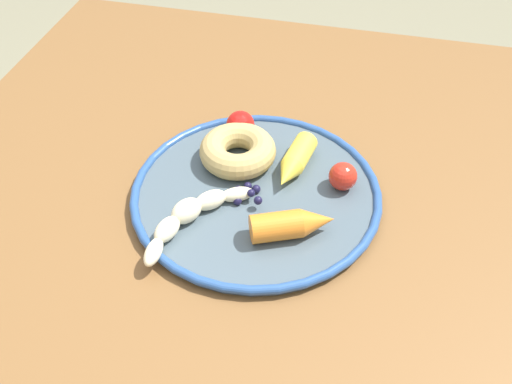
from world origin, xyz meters
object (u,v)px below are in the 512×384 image
at_px(banana, 191,215).
at_px(donut, 238,151).
at_px(plate, 256,194).
at_px(carrot_orange, 293,224).
at_px(carrot_yellow, 294,162).
at_px(dining_table, 222,268).
at_px(blueberry_pile, 248,193).
at_px(tomato_mid, 343,176).
at_px(tomato_near, 240,125).

bearing_deg(banana, donut, 167.85).
xyz_separation_m(plate, carrot_orange, (0.06, 0.06, 0.02)).
bearing_deg(carrot_yellow, dining_table, -33.97).
xyz_separation_m(donut, blueberry_pile, (0.07, 0.03, -0.01)).
xyz_separation_m(plate, donut, (-0.06, -0.04, 0.02)).
bearing_deg(blueberry_pile, tomato_mid, 112.65).
height_order(blueberry_pile, tomato_near, tomato_near).
distance_m(banana, tomato_mid, 0.21).
distance_m(dining_table, tomato_mid, 0.21).
bearing_deg(blueberry_pile, carrot_yellow, 142.86).
distance_m(carrot_orange, tomato_near, 0.21).
distance_m(blueberry_pile, tomato_mid, 0.13).
height_order(dining_table, tomato_mid, tomato_mid).
relative_size(plate, tomato_near, 8.09).
bearing_deg(dining_table, tomato_mid, 123.59).
relative_size(carrot_yellow, donut, 0.97).
bearing_deg(plate, donut, -144.76).
relative_size(carrot_yellow, blueberry_pile, 2.40).
bearing_deg(blueberry_pile, plate, 146.07).
xyz_separation_m(donut, tomato_near, (-0.06, -0.01, 0.00)).
height_order(banana, tomato_mid, tomato_mid).
relative_size(plate, banana, 2.12).
xyz_separation_m(dining_table, donut, (-0.12, -0.01, 0.12)).
height_order(banana, carrot_orange, carrot_orange).
height_order(blueberry_pile, tomato_mid, tomato_mid).
relative_size(plate, blueberry_pile, 7.74).
height_order(carrot_orange, donut, same).
bearing_deg(tomato_near, tomato_mid, 65.10).
xyz_separation_m(carrot_orange, carrot_yellow, (-0.12, -0.02, -0.00)).
relative_size(dining_table, donut, 10.28).
relative_size(carrot_orange, carrot_yellow, 1.06).
bearing_deg(tomato_mid, dining_table, -56.41).
relative_size(carrot_yellow, tomato_near, 2.51).
xyz_separation_m(blueberry_pile, tomato_near, (-0.12, -0.04, 0.01)).
xyz_separation_m(carrot_orange, donut, (-0.12, -0.10, 0.00)).
height_order(plate, carrot_orange, carrot_orange).
bearing_deg(carrot_yellow, donut, -91.95).
bearing_deg(tomato_near, banana, -5.41).
distance_m(blueberry_pile, tomato_near, 0.13).
relative_size(dining_table, blueberry_pile, 25.38).
relative_size(carrot_orange, tomato_near, 2.66).
distance_m(dining_table, blueberry_pile, 0.12).
bearing_deg(donut, tomato_mid, 82.66).
bearing_deg(dining_table, blueberry_pile, 150.99).
distance_m(plate, tomato_near, 0.12).
distance_m(carrot_orange, donut, 0.16).
bearing_deg(tomato_mid, carrot_orange, -25.88).
distance_m(dining_table, carrot_yellow, 0.18).
height_order(tomato_near, tomato_mid, tomato_near).
bearing_deg(tomato_mid, tomato_near, -114.90).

